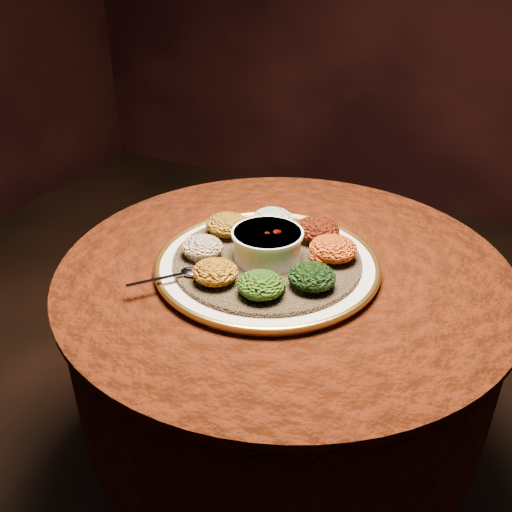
% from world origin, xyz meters
% --- Properties ---
extents(table, '(0.96, 0.96, 0.73)m').
position_xyz_m(table, '(0.00, 0.00, 0.55)').
color(table, black).
rests_on(table, ground).
extents(platter, '(0.58, 0.58, 0.02)m').
position_xyz_m(platter, '(-0.03, -0.03, 0.75)').
color(platter, silver).
rests_on(platter, table).
extents(injera, '(0.47, 0.47, 0.01)m').
position_xyz_m(injera, '(-0.03, -0.03, 0.76)').
color(injera, brown).
rests_on(injera, platter).
extents(stew_bowl, '(0.15, 0.15, 0.06)m').
position_xyz_m(stew_bowl, '(-0.03, -0.03, 0.80)').
color(stew_bowl, white).
rests_on(stew_bowl, injera).
extents(spoon, '(0.11, 0.11, 0.01)m').
position_xyz_m(spoon, '(-0.15, -0.16, 0.77)').
color(spoon, silver).
rests_on(spoon, injera).
extents(portion_ayib, '(0.09, 0.09, 0.04)m').
position_xyz_m(portion_ayib, '(-0.07, 0.10, 0.78)').
color(portion_ayib, silver).
rests_on(portion_ayib, injera).
extents(portion_kitfo, '(0.10, 0.09, 0.05)m').
position_xyz_m(portion_kitfo, '(0.04, 0.09, 0.79)').
color(portion_kitfo, black).
rests_on(portion_kitfo, injera).
extents(portion_tikil, '(0.10, 0.09, 0.05)m').
position_xyz_m(portion_tikil, '(0.10, 0.02, 0.79)').
color(portion_tikil, '#B3800E').
rests_on(portion_tikil, injera).
extents(portion_gomen, '(0.09, 0.09, 0.04)m').
position_xyz_m(portion_gomen, '(0.09, -0.09, 0.78)').
color(portion_gomen, black).
rests_on(portion_gomen, injera).
extents(portion_mixveg, '(0.09, 0.09, 0.04)m').
position_xyz_m(portion_mixveg, '(0.02, -0.16, 0.78)').
color(portion_mixveg, '#913C09').
rests_on(portion_mixveg, injera).
extents(portion_kik, '(0.09, 0.09, 0.04)m').
position_xyz_m(portion_kik, '(-0.08, -0.15, 0.78)').
color(portion_kik, '#B37D0F').
rests_on(portion_kik, injera).
extents(portion_timatim, '(0.09, 0.08, 0.04)m').
position_xyz_m(portion_timatim, '(-0.15, -0.08, 0.78)').
color(portion_timatim, maroon).
rests_on(portion_timatim, injera).
extents(portion_shiro, '(0.10, 0.09, 0.05)m').
position_xyz_m(portion_shiro, '(-0.15, 0.03, 0.79)').
color(portion_shiro, '#8D5711').
rests_on(portion_shiro, injera).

